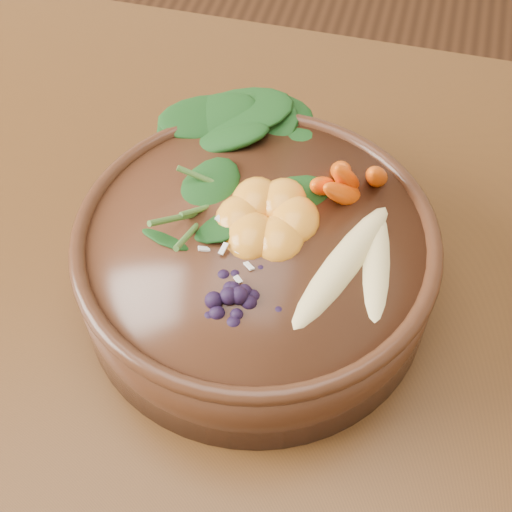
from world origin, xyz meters
TOP-DOWN VIEW (x-y plane):
  - stoneware_bowl at (0.23, 0.11)m, footprint 0.29×0.29m
  - kale_heap at (0.20, 0.17)m, footprint 0.19×0.17m
  - carrot_cluster at (0.28, 0.17)m, footprint 0.06×0.06m
  - banana_halves at (0.30, 0.10)m, footprint 0.08×0.14m
  - mandarin_cluster at (0.23, 0.13)m, footprint 0.08×0.09m
  - blueberry_pile at (0.22, 0.06)m, footprint 0.13×0.10m
  - coconut_flakes at (0.23, 0.09)m, footprint 0.09×0.07m

SIDE VIEW (x-z plane):
  - stoneware_bowl at x=0.23m, z-range 0.75..0.82m
  - coconut_flakes at x=0.23m, z-range 0.82..0.83m
  - banana_halves at x=0.30m, z-range 0.82..0.84m
  - mandarin_cluster at x=0.23m, z-range 0.82..0.85m
  - blueberry_pile at x=0.22m, z-range 0.82..0.85m
  - kale_heap at x=0.20m, z-range 0.82..0.86m
  - carrot_cluster at x=0.28m, z-range 0.82..0.89m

